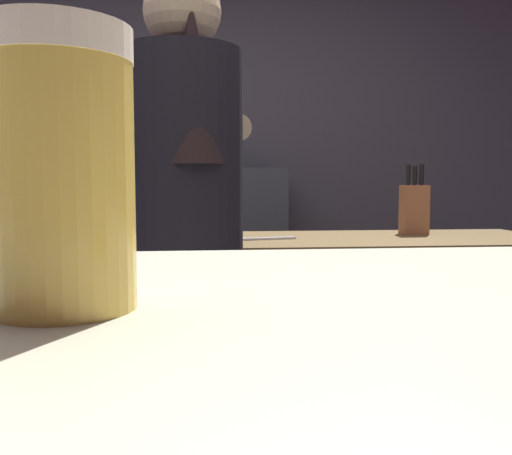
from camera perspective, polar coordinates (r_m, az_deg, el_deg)
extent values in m
cube|color=#484A51|center=(3.52, -6.62, 7.98)|extent=(5.20, 0.10, 2.70)
cube|color=brown|center=(2.17, 2.59, -13.55)|extent=(2.10, 0.60, 0.94)
cube|color=#333A42|center=(3.28, -4.32, -4.60)|extent=(0.83, 0.36, 1.23)
cube|color=#342F3B|center=(1.73, -7.29, -18.44)|extent=(0.28, 0.20, 0.94)
cylinder|color=black|center=(1.59, -7.58, 7.66)|extent=(0.34, 0.34, 0.58)
sphere|color=#C7B085|center=(1.66, -7.74, 21.56)|extent=(0.22, 0.22, 0.22)
cone|color=black|center=(1.51, -6.72, 14.79)|extent=(0.18, 0.18, 0.43)
cylinder|color=#C7B085|center=(1.72, -14.52, 10.07)|extent=(0.16, 0.33, 0.08)
cylinder|color=#C7B085|center=(1.79, -3.52, 9.98)|extent=(0.16, 0.33, 0.08)
cube|color=#925C3B|center=(2.31, 16.23, 1.80)|extent=(0.10, 0.08, 0.20)
cylinder|color=black|center=(2.29, 15.67, 5.33)|extent=(0.02, 0.02, 0.08)
cylinder|color=black|center=(2.30, 16.32, 5.24)|extent=(0.02, 0.02, 0.08)
cylinder|color=black|center=(2.31, 16.96, 5.31)|extent=(0.02, 0.02, 0.08)
cylinder|color=#CB512D|center=(2.05, -15.70, -0.53)|extent=(0.21, 0.21, 0.06)
cube|color=silver|center=(2.01, 0.87, -1.17)|extent=(0.24, 0.08, 0.01)
cylinder|color=#DFB94D|center=(0.30, -19.58, 3.93)|extent=(0.07, 0.07, 0.13)
cylinder|color=white|center=(0.31, -19.97, 17.57)|extent=(0.08, 0.08, 0.02)
cylinder|color=red|center=(3.24, -6.51, 7.38)|extent=(0.07, 0.07, 0.13)
cylinder|color=red|center=(3.24, -6.53, 9.01)|extent=(0.03, 0.03, 0.05)
cylinder|color=white|center=(3.25, -6.53, 9.57)|extent=(0.03, 0.03, 0.01)
cylinder|color=red|center=(3.25, -9.98, 7.60)|extent=(0.07, 0.07, 0.16)
cylinder|color=red|center=(3.26, -10.01, 9.60)|extent=(0.03, 0.03, 0.06)
cylinder|color=white|center=(3.26, -10.02, 10.26)|extent=(0.03, 0.03, 0.01)
cylinder|color=#3C609E|center=(3.30, -3.86, 7.20)|extent=(0.07, 0.07, 0.12)
cylinder|color=#3C609E|center=(3.30, -3.87, 8.59)|extent=(0.03, 0.03, 0.04)
cylinder|color=silver|center=(3.30, -3.87, 9.08)|extent=(0.03, 0.03, 0.01)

